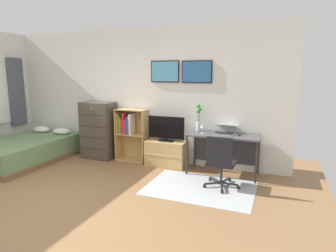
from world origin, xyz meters
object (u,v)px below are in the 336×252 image
Objects in this scene: tv_stand at (167,153)px; bamboo_vase at (199,119)px; desk at (224,141)px; dresser at (99,130)px; wine_glass at (202,126)px; computer_mouse at (239,135)px; office_chair at (220,161)px; television at (166,129)px; laptop at (225,130)px; bookshelf at (129,130)px; bed at (26,150)px.

bamboo_vase is (0.62, 0.09, 0.72)m from tv_stand.
desk reaches higher than tv_stand.
wine_glass is at bearing -3.11° from dresser.
bamboo_vase is at bearing 168.71° from computer_mouse.
television is at bearing 151.52° from office_chair.
computer_mouse is (2.96, -0.05, 0.15)m from dresser.
desk is 1.47× the size of office_chair.
dresser is at bearing -172.91° from laptop.
bamboo_vase reaches higher than bookshelf.
laptop is 2.40× the size of wine_glass.
desk is 0.32m from computer_mouse.
bed is 1.62× the size of desk.
tv_stand is at bearing 0.55° from dresser.
dresser is 2.22m from bamboo_vase.
office_chair is 0.87m from wine_glass.
desk is at bearing 11.52° from bed.
bamboo_vase is 0.28m from wine_glass.
tv_stand is 0.92× the size of office_chair.
dresser is at bearing -179.69° from desk.
bookshelf reaches higher than computer_mouse.
desk is (2.70, 0.01, -0.00)m from dresser.
bamboo_vase is at bearing 2.71° from dresser.
bamboo_vase reaches higher than computer_mouse.
bamboo_vase reaches higher than office_chair.
television is (1.57, -0.01, 0.14)m from dresser.
desk is at bearing -0.03° from tv_stand.
wine_glass reaches higher than tv_stand.
bookshelf is at bearing 177.00° from computer_mouse.
bookshelf is 1.26× the size of office_chair.
bookshelf is at bearing 161.28° from office_chair.
wine_glass is at bearing -159.29° from desk.
laptop is at bearing -5.18° from bamboo_vase.
bookshelf is at bearing 23.64° from bed.
bamboo_vase reaches higher than bed.
television reaches higher than office_chair.
television is 1.72× the size of laptop.
television is at bearing -169.81° from bamboo_vase.
bamboo_vase is at bearing -179.30° from laptop.
bed is 3.71m from wine_glass.
tv_stand is 1.07× the size of television.
bamboo_vase is at bearing 8.17° from tv_stand.
dresser is 1.61m from tv_stand.
tv_stand is at bearing 90.00° from television.
television is 1.39m from computer_mouse.
laptop is 0.54m from bamboo_vase.
laptop is at bearing 3.25° from television.
dresser reaches higher than television.
desk is (3.96, 0.82, 0.36)m from bed.
bamboo_vase is at bearing 128.06° from office_chair.
tv_stand is 4.41× the size of wine_glass.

